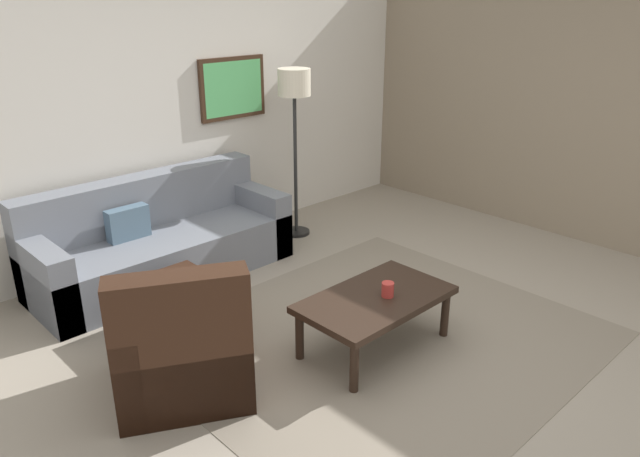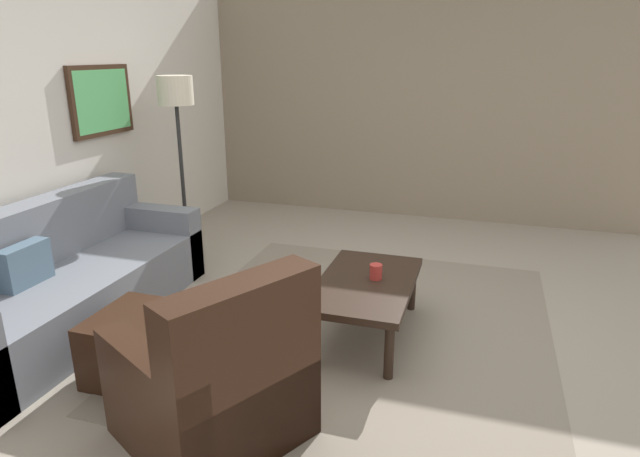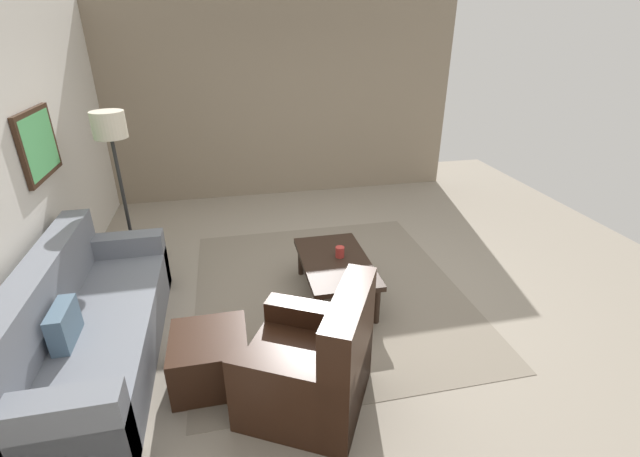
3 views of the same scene
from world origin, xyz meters
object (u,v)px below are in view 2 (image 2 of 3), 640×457
(coffee_table, at_px, (366,288))
(framed_artwork, at_px, (102,101))
(couch_main, at_px, (59,286))
(ottoman, at_px, (143,345))
(armchair_leather, at_px, (219,388))
(cup, at_px, (376,272))
(lamp_standing, at_px, (177,110))

(coffee_table, height_order, framed_artwork, framed_artwork)
(couch_main, bearing_deg, ottoman, -112.40)
(couch_main, relative_size, armchair_leather, 2.10)
(couch_main, relative_size, ottoman, 4.07)
(couch_main, relative_size, cup, 21.71)
(armchair_leather, bearing_deg, lamp_standing, 33.85)
(cup, relative_size, framed_artwork, 0.14)
(couch_main, distance_m, lamp_standing, 1.91)
(coffee_table, distance_m, cup, 0.13)
(coffee_table, bearing_deg, couch_main, 102.83)
(couch_main, bearing_deg, coffee_table, -77.17)
(framed_artwork, bearing_deg, couch_main, -161.62)
(ottoman, bearing_deg, framed_artwork, 40.62)
(lamp_standing, bearing_deg, framed_artwork, 123.77)
(couch_main, height_order, armchair_leather, armchair_leather)
(cup, bearing_deg, armchair_leather, 159.02)
(couch_main, xyz_separation_m, lamp_standing, (1.55, -0.13, 1.11))
(ottoman, xyz_separation_m, lamp_standing, (1.95, 0.84, 1.21))
(ottoman, distance_m, lamp_standing, 2.44)
(ottoman, bearing_deg, couch_main, 67.60)
(cup, xyz_separation_m, framed_artwork, (0.64, 2.61, 1.04))
(coffee_table, relative_size, cup, 10.49)
(armchair_leather, distance_m, cup, 1.45)
(armchair_leather, relative_size, coffee_table, 0.99)
(armchair_leather, height_order, framed_artwork, framed_artwork)
(cup, relative_size, lamp_standing, 0.06)
(armchair_leather, height_order, ottoman, armchair_leather)
(armchair_leather, height_order, coffee_table, armchair_leather)
(ottoman, height_order, lamp_standing, lamp_standing)
(couch_main, xyz_separation_m, cup, (0.55, -2.22, 0.16))
(ottoman, xyz_separation_m, coffee_table, (0.89, -1.19, 0.16))
(lamp_standing, bearing_deg, cup, -115.50)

